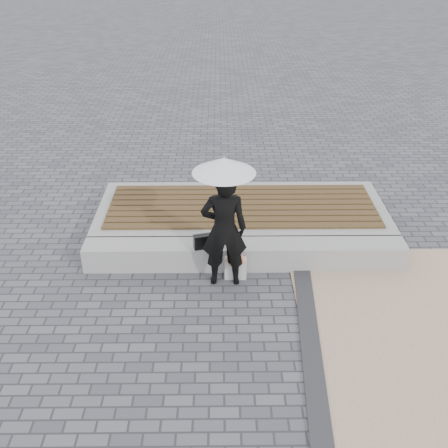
% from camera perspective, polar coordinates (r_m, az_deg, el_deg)
% --- Properties ---
extents(ground, '(80.00, 80.00, 0.00)m').
position_cam_1_polar(ground, '(7.17, 2.78, -11.61)').
color(ground, '#545359').
rests_on(ground, ground).
extents(edging_band, '(0.61, 5.20, 0.04)m').
position_cam_1_polar(edging_band, '(6.87, 9.45, -14.09)').
color(edging_band, '#2C2D2F').
rests_on(edging_band, ground).
extents(seating_ledge, '(5.00, 0.45, 0.40)m').
position_cam_1_polar(seating_ledge, '(8.32, 2.24, -3.24)').
color(seating_ledge, gray).
rests_on(seating_ledge, ground).
extents(timber_platform, '(5.00, 2.00, 0.40)m').
position_cam_1_polar(timber_platform, '(9.34, 1.92, 0.79)').
color(timber_platform, '#989793').
rests_on(timber_platform, ground).
extents(timber_decking, '(4.60, 1.60, 0.04)m').
position_cam_1_polar(timber_decking, '(9.24, 1.94, 1.98)').
color(timber_decking, brown).
rests_on(timber_decking, timber_platform).
extents(woman, '(0.68, 0.46, 1.82)m').
position_cam_1_polar(woman, '(7.56, 0.00, -0.60)').
color(woman, black).
rests_on(woman, ground).
extents(parasol, '(0.87, 0.87, 1.11)m').
position_cam_1_polar(parasol, '(7.11, 0.00, 6.32)').
color(parasol, '#AEAEB3').
rests_on(parasol, ground).
extents(handbag, '(0.33, 0.19, 0.22)m').
position_cam_1_polar(handbag, '(8.04, -2.16, -1.87)').
color(handbag, black).
rests_on(handbag, seating_ledge).
extents(canvas_tote, '(0.33, 0.15, 0.35)m').
position_cam_1_polar(canvas_tote, '(8.04, 1.25, -4.75)').
color(canvas_tote, beige).
rests_on(canvas_tote, ground).
extents(magazine, '(0.31, 0.26, 0.01)m').
position_cam_1_polar(magazine, '(7.90, 1.28, -3.90)').
color(magazine, '#EC3B54').
rests_on(magazine, canvas_tote).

